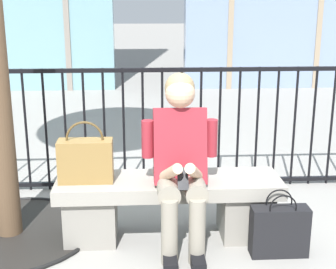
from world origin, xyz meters
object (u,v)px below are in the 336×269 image
at_px(stone_bench, 169,202).
at_px(shopping_bag, 279,230).
at_px(handbag_on_bench, 86,160).
at_px(seated_person_with_phone, 181,158).

xyz_separation_m(stone_bench, shopping_bag, (0.73, -0.31, -0.09)).
bearing_deg(stone_bench, shopping_bag, -22.79).
distance_m(handbag_on_bench, shopping_bag, 1.41).
height_order(seated_person_with_phone, handbag_on_bench, seated_person_with_phone).
height_order(seated_person_with_phone, shopping_bag, seated_person_with_phone).
bearing_deg(stone_bench, handbag_on_bench, -179.01).
height_order(stone_bench, seated_person_with_phone, seated_person_with_phone).
relative_size(seated_person_with_phone, handbag_on_bench, 2.79).
height_order(handbag_on_bench, shopping_bag, handbag_on_bench).
relative_size(handbag_on_bench, shopping_bag, 0.95).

